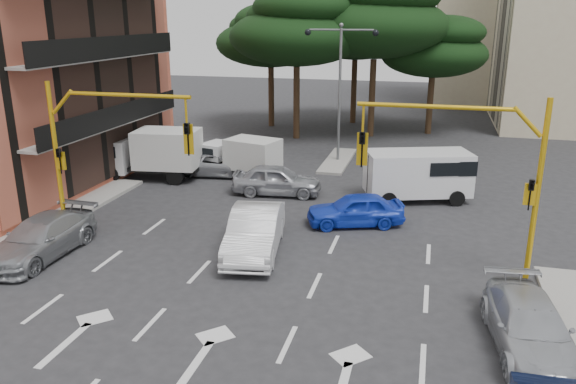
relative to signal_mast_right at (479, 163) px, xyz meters
name	(u,v)px	position (x,y,z in m)	size (l,w,h in m)	color
ground	(256,278)	(-6.80, -1.99, -3.88)	(120.00, 120.00, 0.00)	#28282B
median_strip	(338,161)	(-6.80, 14.01, -3.81)	(1.40, 6.00, 0.15)	gray
apartment_beige_far	(524,15)	(6.15, 42.01, 4.47)	(16.20, 12.15, 16.70)	beige
pine_left_near	(298,26)	(-10.75, 19.96, 3.72)	(9.15, 9.15, 10.23)	#382616
pine_center	(376,16)	(-5.75, 21.96, 4.41)	(9.98, 9.98, 11.16)	#382616
pine_left_far	(271,35)	(-13.75, 23.96, 3.03)	(8.32, 8.32, 9.30)	#382616
pine_right	(435,47)	(-1.75, 23.96, 2.33)	(7.49, 7.49, 8.37)	#382616
pine_back	(357,25)	(-7.75, 26.96, 3.72)	(9.15, 9.15, 10.23)	#382616
signal_mast_right	(479,163)	(0.00, 0.00, 0.00)	(5.79, 0.37, 6.00)	gold
signal_mast_left	(96,140)	(-13.61, 0.00, 0.00)	(5.79, 0.37, 6.00)	gold
street_lamp_center	(340,69)	(-6.80, 14.01, 1.54)	(4.16, 0.36, 7.77)	slate
car_white_hatch	(255,231)	(-7.48, 0.09, -3.07)	(1.73, 4.96, 1.63)	silver
car_blue_compact	(355,210)	(-4.34, 3.79, -3.21)	(1.59, 3.96, 1.35)	#1838C8
car_silver_wagon	(41,238)	(-14.80, -2.18, -3.18)	(1.96, 4.83, 1.40)	gray
car_silver_cross_a	(219,164)	(-12.53, 9.51, -3.26)	(2.06, 4.48, 1.24)	#A5A7AD
car_silver_cross_b	(277,180)	(-8.59, 7.01, -3.15)	(1.72, 4.28, 1.46)	#A9ABB1
car_silver_parked	(530,327)	(1.29, -4.14, -3.22)	(1.86, 4.58, 1.33)	#ADB0B6
van_white	(417,176)	(-2.01, 7.84, -2.70)	(2.14, 4.72, 2.36)	silver
box_truck_a	(150,154)	(-15.80, 8.01, -2.56)	(2.26, 5.38, 2.64)	silver
box_truck_b	(241,157)	(-11.30, 9.51, -2.81)	(1.84, 4.37, 2.15)	silver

